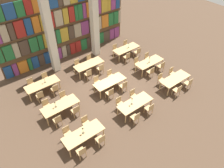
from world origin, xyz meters
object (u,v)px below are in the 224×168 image
object	(u,v)px
pillar_center	(94,20)
chair_30	(101,68)
chair_18	(124,86)
chair_28	(88,74)
reading_table_2	(175,79)
chair_2	(101,140)
chair_29	(78,65)
chair_32	(127,57)
chair_12	(58,120)
chair_33	(116,49)
chair_3	(86,122)
chair_7	(133,95)
chair_0	(81,152)
desk_lamp_4	(44,79)
reading_table_7	(89,65)
reading_table_8	(126,49)
reading_table_3	(60,106)
reading_table_0	(83,134)
chair_25	(31,84)
chair_11	(172,73)
chair_19	(110,75)
chair_13	(47,105)
chair_22	(161,66)
desk_lamp_1	(132,100)
reading_table_1	(135,104)
chair_4	(135,117)
desk_lamp_0	(83,130)
chair_26	(55,89)
chair_16	(110,93)
pillar_left	(50,34)
chair_5	(120,103)
desk_lamp_3	(150,59)
chair_9	(161,79)
chair_27	(46,78)
desk_lamp_5	(129,44)
chair_34	(138,52)
desk_lamp_2	(55,103)
chair_10	(188,83)
reading_table_5	(149,63)
chair_21	(137,63)
reading_table_4	(110,82)
reading_table_6	(42,85)
chair_8	(177,90)
chair_14	(75,111)

from	to	relation	value
pillar_center	chair_30	bearing A→B (deg)	-117.48
chair_18	chair_28	world-z (taller)	same
reading_table_2	chair_2	bearing A→B (deg)	-173.59
chair_29	chair_32	size ratio (longest dim) A/B	1.00
chair_12	chair_33	size ratio (longest dim) A/B	1.00
chair_3	chair_7	distance (m)	3.59
chair_0	desk_lamp_4	xyz separation A→B (m)	(0.76, 5.77, 0.54)
reading_table_7	reading_table_8	xyz separation A→B (m)	(3.61, -0.03, 0.00)
chair_3	reading_table_3	world-z (taller)	chair_3
chair_33	reading_table_0	bearing A→B (deg)	40.57
chair_25	pillar_center	bearing A→B (deg)	-169.95
chair_11	chair_19	size ratio (longest dim) A/B	1.00
chair_7	chair_13	bearing A→B (deg)	-28.27
chair_29	reading_table_7	bearing A→B (deg)	127.12
chair_22	reading_table_8	bearing A→B (deg)	101.58
chair_2	desk_lamp_1	xyz separation A→B (m)	(2.83, 0.77, 0.58)
reading_table_1	desk_lamp_4	world-z (taller)	desk_lamp_4
chair_4	reading_table_1	bearing A→B (deg)	49.94
desk_lamp_0	reading_table_0	bearing A→B (deg)	-123.95
reading_table_2	chair_18	bearing A→B (deg)	150.39
chair_26	chair_16	bearing A→B (deg)	-43.78
desk_lamp_0	chair_7	xyz separation A→B (m)	(4.15, 0.70, -0.54)
pillar_left	chair_5	xyz separation A→B (m)	(1.22, -6.11, -2.52)
pillar_center	desk_lamp_3	distance (m)	5.12
chair_9	chair_27	xyz separation A→B (m)	(-6.28, 5.00, 0.00)
chair_32	desk_lamp_5	bearing A→B (deg)	42.51
chair_7	chair_34	distance (m)	5.12
chair_2	reading_table_3	world-z (taller)	chair_2
chair_19	desk_lamp_2	bearing A→B (deg)	8.04
chair_29	chair_32	xyz separation A→B (m)	(3.60, -1.47, 0.00)
chair_5	chair_33	world-z (taller)	same
chair_10	chair_16	distance (m)	5.41
reading_table_5	desk_lamp_2	bearing A→B (deg)	179.26
reading_table_1	chair_7	distance (m)	0.91
desk_lamp_5	desk_lamp_4	bearing A→B (deg)	179.50
reading_table_1	chair_21	world-z (taller)	chair_21
chair_13	reading_table_7	bearing A→B (deg)	-157.35
chair_9	chair_22	world-z (taller)	same
chair_0	reading_table_5	bearing A→B (deg)	22.08
reading_table_5	chair_30	distance (m)	3.69
reading_table_4	desk_lamp_4	distance (m)	4.32
chair_27	desk_lamp_5	size ratio (longest dim) A/B	2.08
reading_table_0	chair_4	xyz separation A→B (m)	(3.04, -0.72, -0.17)
reading_table_6	chair_8	bearing A→B (deg)	-40.04
chair_0	chair_14	bearing A→B (deg)	65.64
desk_lamp_3	chair_34	size ratio (longest dim) A/B	0.53
chair_9	chair_34	xyz separation A→B (m)	(1.07, 3.53, 0.00)
chair_18	chair_14	bearing A→B (deg)	179.38
chair_21	chair_30	size ratio (longest dim) A/B	1.00
reading_table_2	chair_8	distance (m)	0.94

